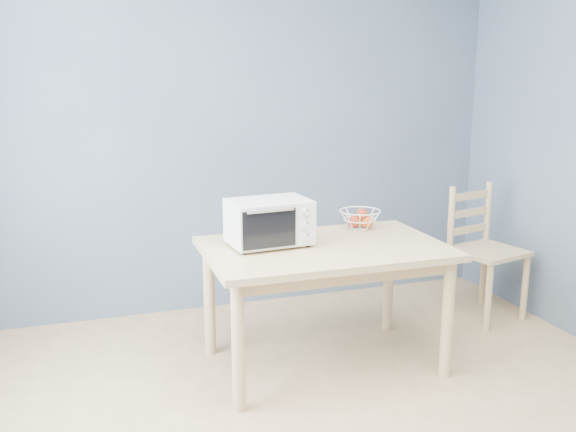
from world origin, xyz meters
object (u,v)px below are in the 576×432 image
object	(u,v)px
dining_table	(324,262)
fruit_basket	(360,218)
dining_chair	(483,253)
toaster_oven	(266,222)

from	to	relation	value
dining_table	fruit_basket	world-z (taller)	fruit_basket
dining_table	dining_chair	world-z (taller)	dining_chair
fruit_basket	dining_chair	bearing A→B (deg)	5.30
toaster_oven	fruit_basket	world-z (taller)	toaster_oven
fruit_basket	toaster_oven	bearing A→B (deg)	-163.45
toaster_oven	dining_table	bearing A→B (deg)	-22.30
dining_table	dining_chair	bearing A→B (deg)	16.11
dining_table	fruit_basket	size ratio (longest dim) A/B	4.07
fruit_basket	dining_chair	size ratio (longest dim) A/B	0.36
dining_table	toaster_oven	world-z (taller)	toaster_oven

